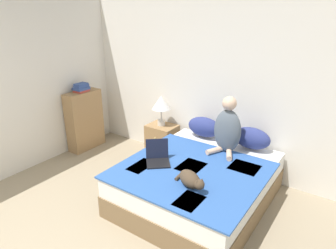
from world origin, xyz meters
The scene contains 12 objects.
wall_back centered at (0.00, 3.37, 1.27)m, with size 5.04×0.05×2.55m.
wall_side centered at (-2.04, 1.67, 1.27)m, with size 0.05×4.35×2.55m.
bed centered at (0.55, 2.35, 0.27)m, with size 1.65×1.90×0.54m.
pillow_near centered at (0.19, 3.15, 0.68)m, with size 0.51×0.27×0.29m.
pillow_far centered at (0.91, 3.15, 0.68)m, with size 0.51×0.27×0.29m.
person_sitting centered at (0.68, 2.86, 0.86)m, with size 0.37×0.36×0.76m.
cat_tabby centered at (0.73, 1.85, 0.63)m, with size 0.42×0.31×0.17m.
laptop_open centered at (0.11, 2.10, 0.59)m, with size 0.41×0.41×0.26m.
nightstand centered at (-0.56, 3.12, 0.28)m, with size 0.46×0.39×0.55m.
table_lamp centered at (-0.57, 3.12, 0.91)m, with size 0.30×0.30×0.50m.
bookshelf centered at (-1.87, 2.64, 0.51)m, with size 0.25×0.64×1.02m.
book_stack_top centered at (-1.86, 2.63, 1.08)m, with size 0.20×0.25×0.14m.
Camera 1 is at (2.09, -0.53, 2.31)m, focal length 32.00 mm.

